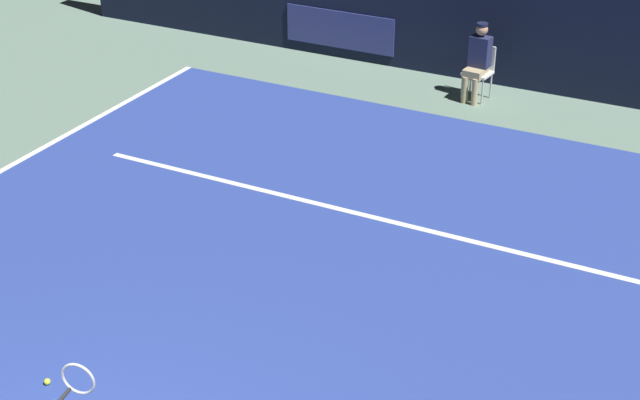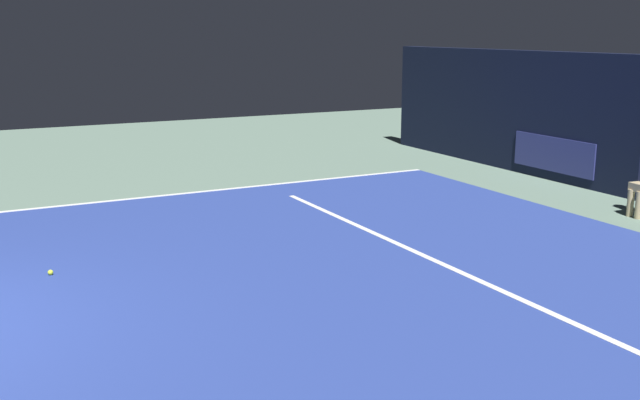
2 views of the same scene
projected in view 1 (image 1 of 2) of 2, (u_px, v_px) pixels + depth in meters
The scene contains 6 objects.
ground_plane at pixel (294, 288), 11.38m from camera, with size 33.44×33.44×0.00m, color slate.
court_surface at pixel (294, 288), 11.38m from camera, with size 10.58×11.18×0.01m, color navy.
line_service at pixel (365, 215), 12.91m from camera, with size 8.25×0.10×0.01m, color white.
back_wall at pixel (503, 10), 16.66m from camera, with size 17.29×0.33×2.60m.
line_judge_on_chair at pixel (478, 61), 16.23m from camera, with size 0.48×0.56×1.32m.
tennis_ball at pixel (47, 382), 9.79m from camera, with size 0.07×0.07×0.07m, color #CCE033.
Camera 1 is at (4.64, -3.78, 6.26)m, focal length 54.74 mm.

